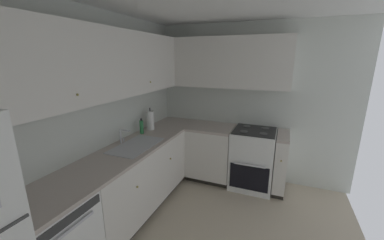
{
  "coord_description": "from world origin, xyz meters",
  "views": [
    {
      "loc": [
        -1.75,
        -0.48,
        1.94
      ],
      "look_at": [
        1.0,
        0.63,
        1.14
      ],
      "focal_mm": 21.55,
      "sensor_mm": 36.0,
      "label": 1
    }
  ],
  "objects": [
    {
      "name": "oven_range",
      "position": [
        1.62,
        -0.13,
        0.46
      ],
      "size": [
        0.68,
        0.62,
        1.05
      ],
      "color": "white",
      "rests_on": "ground_plane"
    },
    {
      "name": "lower_cabinets_right",
      "position": [
        1.61,
        0.33,
        0.43
      ],
      "size": [
        0.62,
        1.49,
        0.86
      ],
      "color": "silver",
      "rests_on": "ground_plane"
    },
    {
      "name": "faucet",
      "position": [
        0.46,
        1.35,
        1.01
      ],
      "size": [
        0.07,
        0.16,
        0.19
      ],
      "color": "silver",
      "rests_on": "countertop_back"
    },
    {
      "name": "upper_cabinets_back",
      "position": [
        0.27,
        1.32,
        1.88
      ],
      "size": [
        2.63,
        0.34,
        0.74
      ],
      "color": "silver"
    },
    {
      "name": "paper_towel_roll",
      "position": [
        1.1,
        1.34,
        1.04
      ],
      "size": [
        0.11,
        0.11,
        0.35
      ],
      "color": "white",
      "rests_on": "countertop_back"
    },
    {
      "name": "wall_back",
      "position": [
        0.0,
        1.5,
        1.23
      ],
      "size": [
        3.91,
        0.05,
        2.47
      ],
      "primitive_type": "cube",
      "color": "silver",
      "rests_on": "ground_plane"
    },
    {
      "name": "soap_bottle",
      "position": [
        0.89,
        1.36,
        1.0
      ],
      "size": [
        0.05,
        0.05,
        0.22
      ],
      "color": "#338C4C",
      "rests_on": "countertop_back"
    },
    {
      "name": "countertop_back",
      "position": [
        0.43,
        1.18,
        0.88
      ],
      "size": [
        2.95,
        0.6,
        0.03
      ],
      "primitive_type": "cube",
      "color": "#B7A89E",
      "rests_on": "lower_cabinets_back"
    },
    {
      "name": "sink",
      "position": [
        0.46,
        1.15,
        0.86
      ],
      "size": [
        0.71,
        0.4,
        0.1
      ],
      "color": "#B7B7BC",
      "rests_on": "countertop_back"
    },
    {
      "name": "countertop_right",
      "position": [
        1.6,
        0.33,
        0.88
      ],
      "size": [
        0.6,
        1.49,
        0.03
      ],
      "color": "#B7A89E",
      "rests_on": "lower_cabinets_right"
    },
    {
      "name": "lower_cabinets_back",
      "position": [
        0.43,
        1.18,
        0.43
      ],
      "size": [
        1.75,
        0.62,
        0.86
      ],
      "color": "silver",
      "rests_on": "ground_plane"
    },
    {
      "name": "wall_right",
      "position": [
        1.93,
        0.0,
        1.23
      ],
      "size": [
        0.05,
        3.06,
        2.47
      ],
      "primitive_type": "cube",
      "color": "silver",
      "rests_on": "ground_plane"
    },
    {
      "name": "upper_cabinets_right",
      "position": [
        1.74,
        0.46,
        1.88
      ],
      "size": [
        0.32,
        2.04,
        0.74
      ],
      "color": "silver"
    }
  ]
}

